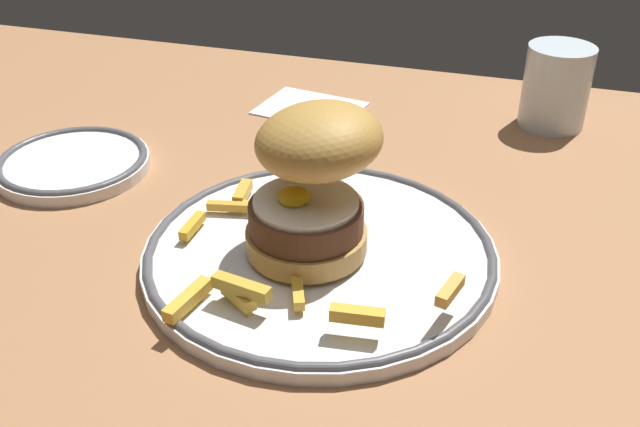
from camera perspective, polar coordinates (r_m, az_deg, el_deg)
The scene contains 7 objects.
ground_plane at distance 63.46cm, azimuth -3.31°, elevation -4.07°, with size 144.36×91.24×4.00cm, color #9E6C46.
dinner_plate at distance 59.96cm, azimuth 0.00°, elevation -3.07°, with size 28.96×28.96×1.60cm.
burger at distance 56.81cm, azimuth -0.50°, elevation 2.88°, with size 10.98×12.14×12.16cm.
fries_pile at distance 60.11cm, azimuth -2.97°, elevation -1.11°, with size 23.44×25.20×2.73cm.
water_glass at distance 86.45cm, azimuth 17.85°, elevation 9.01°, with size 7.31×7.31×9.12cm.
side_plate at distance 77.69cm, azimuth -18.69°, elevation 3.76°, with size 15.18×15.18×1.60cm.
napkin at distance 87.83cm, azimuth -0.78°, elevation 8.26°, with size 11.57×9.09×0.40cm, color white.
Camera 1 is at (18.85, -48.09, 34.87)cm, focal length 41.07 mm.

